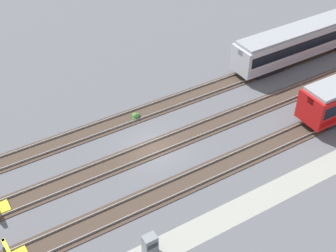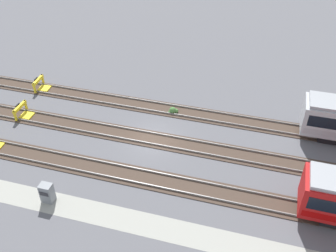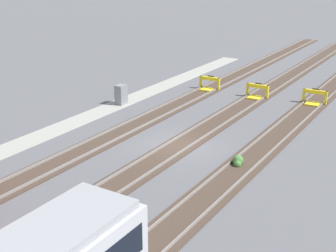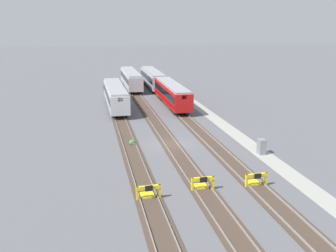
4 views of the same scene
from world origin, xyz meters
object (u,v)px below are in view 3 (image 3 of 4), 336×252
at_px(bumper_stop_nearest_track, 209,84).
at_px(weed_clump, 238,161).
at_px(bumper_stop_near_inner_track, 256,92).
at_px(bumper_stop_middle_track, 314,98).
at_px(electrical_cabinet, 121,94).

xyz_separation_m(bumper_stop_nearest_track, weed_clump, (13.61, 9.01, -0.27)).
height_order(bumper_stop_near_inner_track, bumper_stop_middle_track, same).
height_order(bumper_stop_near_inner_track, weed_clump, bumper_stop_near_inner_track).
bearing_deg(electrical_cabinet, bumper_stop_nearest_track, 151.98).
xyz_separation_m(bumper_stop_middle_track, electrical_cabinet, (8.33, -13.44, 0.29)).
height_order(bumper_stop_middle_track, weed_clump, bumper_stop_middle_track).
relative_size(bumper_stop_middle_track, electrical_cabinet, 1.26).
bearing_deg(bumper_stop_nearest_track, weed_clump, 33.51).
bearing_deg(bumper_stop_middle_track, electrical_cabinet, -58.20).
bearing_deg(bumper_stop_middle_track, weed_clump, -1.41).
bearing_deg(bumper_stop_nearest_track, bumper_stop_middle_track, 94.09).
height_order(electrical_cabinet, weed_clump, electrical_cabinet).
height_order(bumper_stop_nearest_track, weed_clump, bumper_stop_nearest_track).
xyz_separation_m(bumper_stop_near_inner_track, electrical_cabinet, (7.51, -8.75, 0.29)).
height_order(bumper_stop_nearest_track, bumper_stop_near_inner_track, same).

